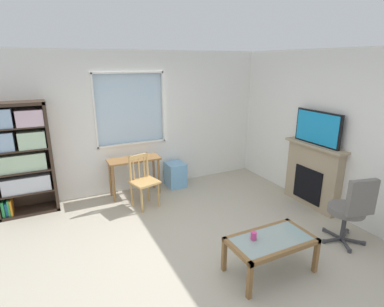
{
  "coord_description": "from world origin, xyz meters",
  "views": [
    {
      "loc": [
        -1.53,
        -3.08,
        2.42
      ],
      "look_at": [
        0.26,
        0.58,
        1.17
      ],
      "focal_mm": 28.28,
      "sensor_mm": 36.0,
      "label": 1
    }
  ],
  "objects_px": {
    "plastic_drawer_unit": "(175,175)",
    "bookshelf": "(21,155)",
    "coffee_table": "(271,243)",
    "desk_under_window": "(134,165)",
    "fireplace": "(313,175)",
    "sippy_cup": "(254,236)",
    "wooden_chair": "(143,181)",
    "tv": "(318,128)",
    "office_chair": "(352,208)"
  },
  "relations": [
    {
      "from": "plastic_drawer_unit",
      "to": "bookshelf",
      "type": "bearing_deg",
      "value": 178.77
    },
    {
      "from": "plastic_drawer_unit",
      "to": "coffee_table",
      "type": "height_order",
      "value": "plastic_drawer_unit"
    },
    {
      "from": "desk_under_window",
      "to": "fireplace",
      "type": "distance_m",
      "value": 3.15
    },
    {
      "from": "fireplace",
      "to": "sippy_cup",
      "type": "height_order",
      "value": "fireplace"
    },
    {
      "from": "wooden_chair",
      "to": "sippy_cup",
      "type": "bearing_deg",
      "value": -74.46
    },
    {
      "from": "plastic_drawer_unit",
      "to": "coffee_table",
      "type": "distance_m",
      "value": 2.88
    },
    {
      "from": "desk_under_window",
      "to": "fireplace",
      "type": "relative_size",
      "value": 0.82
    },
    {
      "from": "wooden_chair",
      "to": "tv",
      "type": "distance_m",
      "value": 3.01
    },
    {
      "from": "plastic_drawer_unit",
      "to": "sippy_cup",
      "type": "xyz_separation_m",
      "value": [
        -0.21,
        -2.8,
        0.25
      ]
    },
    {
      "from": "plastic_drawer_unit",
      "to": "office_chair",
      "type": "relative_size",
      "value": 0.48
    },
    {
      "from": "coffee_table",
      "to": "office_chair",
      "type": "bearing_deg",
      "value": -1.22
    },
    {
      "from": "bookshelf",
      "to": "plastic_drawer_unit",
      "type": "distance_m",
      "value": 2.73
    },
    {
      "from": "wooden_chair",
      "to": "tv",
      "type": "relative_size",
      "value": 1.02
    },
    {
      "from": "desk_under_window",
      "to": "office_chair",
      "type": "xyz_separation_m",
      "value": [
        2.15,
        -2.86,
        -0.03
      ]
    },
    {
      "from": "office_chair",
      "to": "sippy_cup",
      "type": "height_order",
      "value": "office_chair"
    },
    {
      "from": "wooden_chair",
      "to": "plastic_drawer_unit",
      "type": "height_order",
      "value": "wooden_chair"
    },
    {
      "from": "bookshelf",
      "to": "wooden_chair",
      "type": "height_order",
      "value": "bookshelf"
    },
    {
      "from": "wooden_chair",
      "to": "fireplace",
      "type": "xyz_separation_m",
      "value": [
        2.61,
        -1.24,
        0.09
      ]
    },
    {
      "from": "fireplace",
      "to": "office_chair",
      "type": "bearing_deg",
      "value": -113.2
    },
    {
      "from": "sippy_cup",
      "to": "fireplace",
      "type": "bearing_deg",
      "value": 26.59
    },
    {
      "from": "desk_under_window",
      "to": "sippy_cup",
      "type": "relative_size",
      "value": 10.47
    },
    {
      "from": "office_chair",
      "to": "bookshelf",
      "type": "bearing_deg",
      "value": 142.93
    },
    {
      "from": "desk_under_window",
      "to": "wooden_chair",
      "type": "height_order",
      "value": "wooden_chair"
    },
    {
      "from": "wooden_chair",
      "to": "tv",
      "type": "xyz_separation_m",
      "value": [
        2.59,
        -1.24,
        0.91
      ]
    },
    {
      "from": "fireplace",
      "to": "sippy_cup",
      "type": "bearing_deg",
      "value": -153.41
    },
    {
      "from": "wooden_chair",
      "to": "plastic_drawer_unit",
      "type": "relative_size",
      "value": 1.87
    },
    {
      "from": "desk_under_window",
      "to": "sippy_cup",
      "type": "height_order",
      "value": "desk_under_window"
    },
    {
      "from": "bookshelf",
      "to": "office_chair",
      "type": "distance_m",
      "value": 4.94
    },
    {
      "from": "fireplace",
      "to": "plastic_drawer_unit",
      "type": "bearing_deg",
      "value": 134.6
    },
    {
      "from": "fireplace",
      "to": "coffee_table",
      "type": "relative_size",
      "value": 1.13
    },
    {
      "from": "fireplace",
      "to": "tv",
      "type": "height_order",
      "value": "tv"
    },
    {
      "from": "bookshelf",
      "to": "office_chair",
      "type": "bearing_deg",
      "value": -37.07
    },
    {
      "from": "office_chair",
      "to": "desk_under_window",
      "type": "bearing_deg",
      "value": 126.9
    },
    {
      "from": "office_chair",
      "to": "coffee_table",
      "type": "height_order",
      "value": "office_chair"
    },
    {
      "from": "fireplace",
      "to": "wooden_chair",
      "type": "bearing_deg",
      "value": 154.61
    },
    {
      "from": "plastic_drawer_unit",
      "to": "sippy_cup",
      "type": "distance_m",
      "value": 2.82
    },
    {
      "from": "tv",
      "to": "coffee_table",
      "type": "bearing_deg",
      "value": -148.74
    },
    {
      "from": "wooden_chair",
      "to": "coffee_table",
      "type": "bearing_deg",
      "value": -70.56
    },
    {
      "from": "wooden_chair",
      "to": "office_chair",
      "type": "xyz_separation_m",
      "value": [
        2.14,
        -2.34,
        0.09
      ]
    },
    {
      "from": "bookshelf",
      "to": "desk_under_window",
      "type": "height_order",
      "value": "bookshelf"
    },
    {
      "from": "bookshelf",
      "to": "coffee_table",
      "type": "relative_size",
      "value": 1.81
    },
    {
      "from": "desk_under_window",
      "to": "plastic_drawer_unit",
      "type": "relative_size",
      "value": 1.96
    },
    {
      "from": "wooden_chair",
      "to": "fireplace",
      "type": "relative_size",
      "value": 0.79
    },
    {
      "from": "office_chair",
      "to": "plastic_drawer_unit",
      "type": "bearing_deg",
      "value": 114.16
    },
    {
      "from": "plastic_drawer_unit",
      "to": "wooden_chair",
      "type": "bearing_deg",
      "value": -145.78
    },
    {
      "from": "wooden_chair",
      "to": "sippy_cup",
      "type": "xyz_separation_m",
      "value": [
        0.62,
        -2.23,
        0.02
      ]
    },
    {
      "from": "plastic_drawer_unit",
      "to": "tv",
      "type": "bearing_deg",
      "value": -45.69
    },
    {
      "from": "desk_under_window",
      "to": "office_chair",
      "type": "distance_m",
      "value": 3.57
    },
    {
      "from": "tv",
      "to": "office_chair",
      "type": "distance_m",
      "value": 1.45
    },
    {
      "from": "plastic_drawer_unit",
      "to": "fireplace",
      "type": "distance_m",
      "value": 2.55
    }
  ]
}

